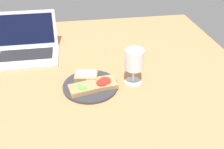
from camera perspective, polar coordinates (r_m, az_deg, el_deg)
The scene contains 7 objects.
wooden_table at distance 107.21cm, azimuth -4.20°, elevation -2.16°, with size 140.00×140.00×3.00cm, color #B27F51.
plate at distance 102.78cm, azimuth -4.93°, elevation -2.58°, with size 22.68×22.68×1.04cm, color #333338.
sandwich_with_cucumber at distance 98.92cm, azimuth -6.69°, elevation -3.19°, with size 11.89×8.94×2.48cm.
sandwich_with_tomato at distance 101.23cm, azimuth -2.25°, elevation -2.00°, with size 12.52×9.30×2.47cm.
sandwich_with_cheese at distance 105.35cm, azimuth -5.94°, elevation -0.35°, with size 10.44×7.91×3.02cm.
wine_glass at distance 100.10cm, azimuth 5.06°, elevation 3.08°, with size 7.69×7.69×15.26cm.
laptop at distance 131.68cm, azimuth -19.15°, elevation 6.07°, with size 31.65×26.95×18.72cm.
Camera 1 is at (-5.98, -86.85, 64.07)cm, focal length 40.00 mm.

